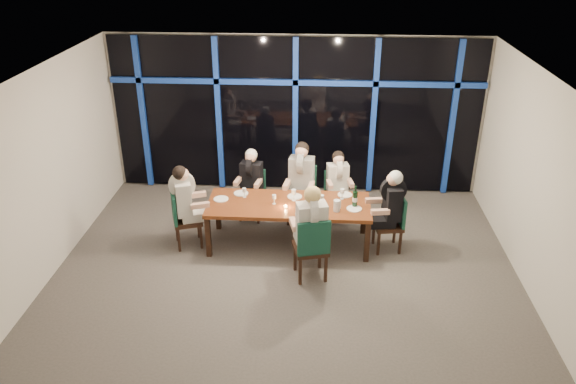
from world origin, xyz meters
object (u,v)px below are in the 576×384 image
chair_near_mid (312,246)px  diner_end_right (390,199)px  chair_far_left (253,191)px  chair_far_right (336,193)px  chair_end_right (393,220)px  diner_far_left (251,175)px  diner_end_left (185,194)px  chair_far_mid (302,190)px  dining_table (289,207)px  diner_far_right (338,176)px  diner_far_mid (301,172)px  wine_bottle (355,199)px  chair_end_left (182,216)px  diner_near_mid (311,218)px  water_pitcher (337,206)px

chair_near_mid → diner_end_right: size_ratio=1.13×
chair_far_left → chair_far_right: size_ratio=1.01×
chair_far_right → chair_end_right: 1.35m
chair_end_right → diner_far_left: (-2.38, 0.90, 0.33)m
chair_far_left → chair_end_right: (2.36, -0.97, 0.03)m
diner_end_left → chair_far_mid: bearing=-80.4°
chair_far_right → chair_far_mid: bearing=178.3°
dining_table → diner_far_right: bearing=48.5°
chair_near_mid → diner_far_mid: bearing=-96.6°
chair_far_left → wine_bottle: 2.03m
chair_near_mid → chair_far_mid: bearing=-97.3°
diner_far_left → chair_far_right: bearing=14.8°
wine_bottle → diner_end_left: bearing=-178.7°
chair_far_mid → chair_end_left: chair_far_mid is taller
chair_far_mid → diner_near_mid: bearing=-75.4°
dining_table → chair_far_right: bearing=51.2°
diner_far_left → diner_far_mid: (0.87, -0.06, 0.11)m
diner_far_mid → wine_bottle: diner_far_mid is taller
wine_bottle → diner_far_left: bearing=152.7°
diner_far_left → wine_bottle: (1.75, -0.91, 0.04)m
chair_end_left → diner_far_left: diner_far_left is taller
diner_end_right → chair_far_left: bearing=-121.8°
diner_far_right → diner_near_mid: 1.86m
dining_table → diner_end_left: diner_end_left is taller
diner_far_left → diner_near_mid: (1.08, -1.76, 0.13)m
chair_far_left → diner_far_right: 1.53m
diner_far_mid → diner_far_right: size_ratio=1.15×
chair_near_mid → diner_end_left: diner_end_left is taller
chair_end_right → diner_far_mid: bearing=-127.5°
diner_near_mid → diner_far_mid: bearing=-96.9°
chair_far_mid → chair_end_left: (-1.89, -1.01, -0.02)m
dining_table → diner_end_left: 1.66m
dining_table → chair_far_left: size_ratio=2.93×
chair_far_right → water_pitcher: (-0.03, -1.19, 0.35)m
chair_far_mid → diner_end_right: bearing=-25.0°
chair_end_left → diner_far_left: bearing=-64.4°
chair_far_mid → diner_far_mid: 0.41m
chair_far_mid → diner_far_left: size_ratio=1.16×
wine_bottle → diner_far_right: bearing=104.4°
diner_end_right → wine_bottle: bearing=-99.1°
chair_near_mid → diner_end_left: (-2.03, 0.88, 0.34)m
diner_far_right → wine_bottle: 0.98m
dining_table → diner_far_right: 1.22m
dining_table → chair_far_left: chair_far_left is taller
chair_far_left → diner_end_left: 1.47m
dining_table → chair_far_left: (-0.69, 0.93, -0.19)m
diner_end_left → diner_far_mid: bearing=-82.3°
chair_far_right → diner_end_left: 2.69m
diner_far_right → wine_bottle: (0.24, -0.95, 0.05)m
dining_table → diner_near_mid: 1.02m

